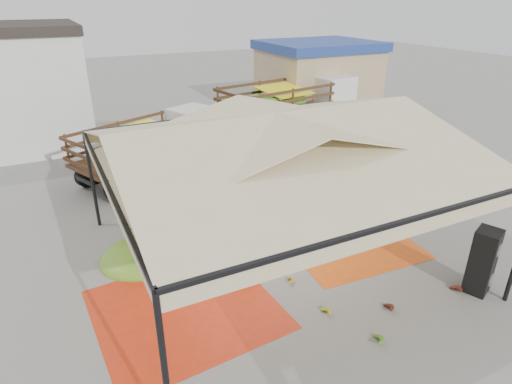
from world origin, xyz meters
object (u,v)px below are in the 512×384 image
speaker_stack (482,261)px  truck_left (159,140)px  truck_right (294,100)px  banana_heap (201,232)px  vendor (205,163)px

speaker_stack → truck_left: size_ratio=0.25×
truck_right → banana_heap: bearing=-143.9°
speaker_stack → banana_heap: bearing=116.2°
truck_right → vendor: bearing=-155.4°
vendor → truck_left: 2.43m
speaker_stack → truck_right: bearing=54.6°
speaker_stack → truck_right: (3.04, 13.66, 0.76)m
vendor → truck_left: truck_left is taller
speaker_stack → vendor: 9.59m
speaker_stack → vendor: bearing=89.6°
truck_right → truck_left: bearing=-172.1°
truck_left → truck_right: bearing=-5.5°
banana_heap → truck_left: 6.42m
truck_left → vendor: bearing=-86.8°
banana_heap → truck_left: size_ratio=0.82×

